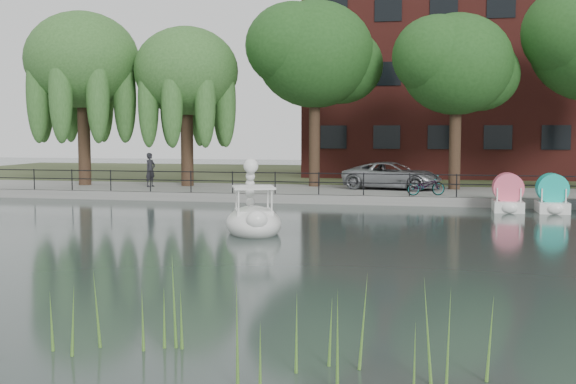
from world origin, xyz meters
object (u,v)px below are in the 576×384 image
(pedestrian, at_px, (150,167))
(swan_boat, at_px, (253,217))
(minivan, at_px, (392,174))
(bicycle, at_px, (426,184))

(pedestrian, height_order, swan_boat, pedestrian)
(minivan, distance_m, pedestrian, 12.18)
(minivan, relative_size, bicycle, 3.18)
(pedestrian, distance_m, swan_boat, 15.03)
(pedestrian, bearing_deg, minivan, -65.50)
(minivan, height_order, bicycle, minivan)
(bicycle, relative_size, pedestrian, 0.87)
(minivan, height_order, swan_boat, swan_boat)
(minivan, xyz_separation_m, swan_boat, (-3.58, -13.29, -0.65))
(minivan, relative_size, swan_boat, 1.71)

